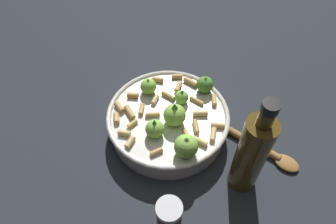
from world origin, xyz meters
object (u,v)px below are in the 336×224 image
wooden_spoon (256,145)px  olive_oil_bottle (251,154)px  cooking_pan (169,120)px  pepper_shaker (169,217)px

wooden_spoon → olive_oil_bottle: bearing=-11.2°
olive_oil_bottle → cooking_pan: bearing=-113.3°
olive_oil_bottle → wooden_spoon: 0.13m
cooking_pan → olive_oil_bottle: olive_oil_bottle is taller
cooking_pan → wooden_spoon: 0.19m
cooking_pan → olive_oil_bottle: size_ratio=1.10×
pepper_shaker → olive_oil_bottle: size_ratio=0.36×
pepper_shaker → olive_oil_bottle: bearing=139.3°
cooking_pan → wooden_spoon: size_ratio=1.21×
pepper_shaker → wooden_spoon: (-0.21, 0.13, -0.04)m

